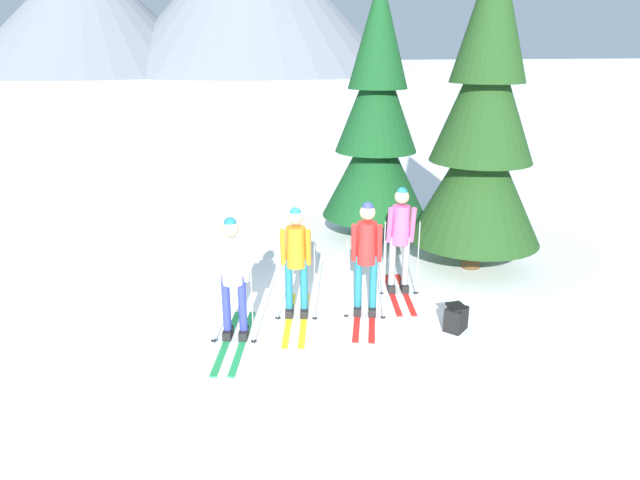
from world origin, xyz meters
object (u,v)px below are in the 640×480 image
object	(u,v)px
skier_in_white	(233,275)
backpack_on_snow_front	(456,318)
skier_in_red	(366,252)
skier_in_pink	(400,236)
pine_tree_near	(376,124)
pine_tree_mid	(483,128)
skier_in_orange	(296,259)

from	to	relation	value
skier_in_white	backpack_on_snow_front	size ratio (longest dim) A/B	4.51
skier_in_red	skier_in_pink	bearing A→B (deg)	38.04
skier_in_pink	pine_tree_near	world-z (taller)	pine_tree_near
backpack_on_snow_front	skier_in_white	bearing A→B (deg)	168.85
skier_in_white	pine_tree_mid	distance (m)	5.02
pine_tree_near	skier_in_red	bearing A→B (deg)	-113.02
skier_in_white	skier_in_pink	bearing A→B (deg)	17.11
skier_in_white	skier_in_red	xyz separation A→B (m)	(1.97, 0.22, 0.04)
skier_in_orange	skier_in_pink	bearing A→B (deg)	13.13
skier_in_white	skier_in_orange	xyz separation A→B (m)	(0.97, 0.43, -0.04)
skier_in_red	skier_in_pink	distance (m)	1.03
skier_in_red	pine_tree_mid	distance (m)	3.24
skier_in_white	pine_tree_near	xyz separation A→B (m)	(3.43, 3.67, 1.41)
pine_tree_near	skier_in_orange	bearing A→B (deg)	-127.30
pine_tree_near	backpack_on_snow_front	distance (m)	4.80
skier_in_orange	pine_tree_near	size ratio (longest dim) A/B	0.34
skier_in_red	pine_tree_near	world-z (taller)	pine_tree_near
skier_in_red	pine_tree_mid	world-z (taller)	pine_tree_mid
skier_in_red	pine_tree_near	size ratio (longest dim) A/B	0.34
skier_in_pink	pine_tree_near	size ratio (longest dim) A/B	0.34
skier_in_white	skier_in_orange	size ratio (longest dim) A/B	1.01
backpack_on_snow_front	skier_in_pink	bearing A→B (deg)	99.90
pine_tree_near	pine_tree_mid	xyz separation A→B (m)	(1.08, -2.13, 0.16)
skier_in_pink	backpack_on_snow_front	size ratio (longest dim) A/B	4.40
skier_in_orange	skier_in_red	bearing A→B (deg)	-11.89
skier_in_orange	pine_tree_near	distance (m)	4.31
pine_tree_mid	backpack_on_snow_front	distance (m)	3.49
pine_tree_near	pine_tree_mid	distance (m)	2.39
skier_in_red	pine_tree_near	bearing A→B (deg)	66.98
pine_tree_mid	skier_in_red	bearing A→B (deg)	-152.69
skier_in_white	skier_in_red	distance (m)	1.98
skier_in_orange	skier_in_white	bearing A→B (deg)	-155.92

